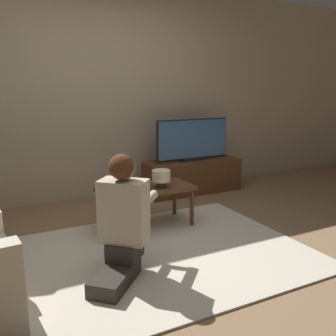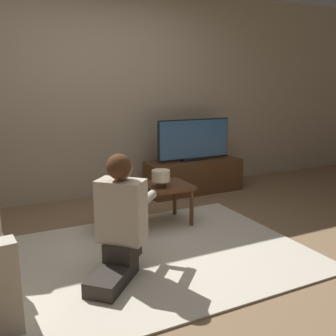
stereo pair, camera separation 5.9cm
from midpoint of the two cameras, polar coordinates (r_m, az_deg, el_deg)
name	(u,v)px [view 2 (the right image)]	position (r m, az deg, el deg)	size (l,w,h in m)	color
ground_plane	(161,254)	(3.23, -0.56, -13.04)	(10.00, 10.00, 0.00)	#896B4C
wall_back	(93,93)	(4.73, -11.00, 11.17)	(10.00, 0.06, 2.60)	tan
rug	(161,254)	(3.23, -0.56, -12.91)	(2.38, 1.84, 0.02)	beige
tv_stand	(194,176)	(4.98, 4.26, -1.24)	(1.27, 0.45, 0.42)	brown
tv	(194,140)	(4.89, 4.33, 4.33)	(1.03, 0.08, 0.54)	black
coffee_table	(145,192)	(3.68, -3.00, -3.63)	(0.92, 0.45, 0.42)	brown
person_kneeling	(120,218)	(2.75, -6.66, -7.62)	(0.74, 0.77, 0.91)	#332D28
table_lamp	(161,177)	(3.63, -0.63, -1.36)	(0.18, 0.18, 0.17)	#4C3823
remote	(146,189)	(3.57, -2.94, -3.17)	(0.04, 0.15, 0.02)	black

